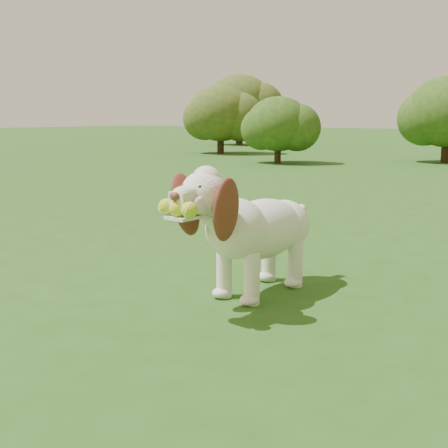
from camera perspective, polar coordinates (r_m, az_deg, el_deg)
The scene contains 5 objects.
ground at distance 3.37m, azimuth 5.98°, elevation -4.91°, with size 80.00×80.00×0.00m, color #264E16.
dog at distance 2.85m, azimuth 2.79°, elevation -0.13°, with size 0.40×1.07×0.70m.
shrub_a at distance 11.26m, azimuth 5.52°, elevation 10.08°, with size 1.26×1.26×1.31m.
shrub_e at distance 14.18m, azimuth -0.35°, elevation 11.17°, with size 1.62×1.62×1.68m.
shrub_g at distance 18.58m, azimuth 1.58°, elevation 12.13°, with size 2.17×2.17×2.25m.
Camera 1 is at (1.59, -2.83, 0.91)m, focal length 45.00 mm.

